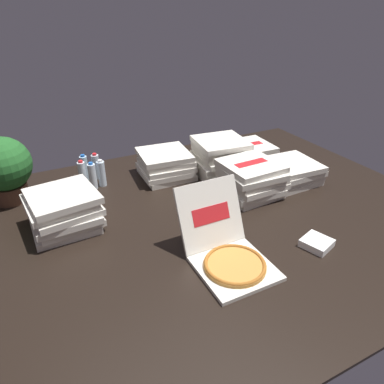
% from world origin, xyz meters
% --- Properties ---
extents(ground_plane, '(3.20, 2.40, 0.02)m').
position_xyz_m(ground_plane, '(0.00, 0.00, -0.01)').
color(ground_plane, black).
extents(open_pizza_box, '(0.38, 0.54, 0.37)m').
position_xyz_m(open_pizza_box, '(-0.10, -0.46, 0.07)').
color(open_pizza_box, silver).
rests_on(open_pizza_box, ground_plane).
extents(pizza_stack_center_near, '(0.43, 0.43, 0.20)m').
position_xyz_m(pizza_stack_center_near, '(0.02, 0.66, 0.10)').
color(pizza_stack_center_near, silver).
rests_on(pizza_stack_center_near, ground_plane).
extents(pizza_stack_center_far, '(0.44, 0.44, 0.24)m').
position_xyz_m(pizza_stack_center_far, '(-0.82, 0.27, 0.12)').
color(pizza_stack_center_far, silver).
rests_on(pizza_stack_center_far, ground_plane).
extents(pizza_stack_right_mid, '(0.41, 0.42, 0.25)m').
position_xyz_m(pizza_stack_right_mid, '(0.44, 0.11, 0.12)').
color(pizza_stack_right_mid, silver).
rests_on(pizza_stack_right_mid, ground_plane).
extents(pizza_stack_left_far, '(0.44, 0.44, 0.28)m').
position_xyz_m(pizza_stack_left_far, '(0.44, 0.52, 0.14)').
color(pizza_stack_left_far, silver).
rests_on(pizza_stack_left_far, ground_plane).
extents(pizza_stack_right_near, '(0.43, 0.43, 0.13)m').
position_xyz_m(pizza_stack_right_near, '(0.84, 0.68, 0.06)').
color(pizza_stack_right_near, silver).
rests_on(pizza_stack_right_near, ground_plane).
extents(pizza_stack_left_near, '(0.40, 0.41, 0.16)m').
position_xyz_m(pizza_stack_left_near, '(0.84, 0.14, 0.08)').
color(pizza_stack_left_near, silver).
rests_on(pizza_stack_left_near, ground_plane).
extents(water_bottle_0, '(0.06, 0.06, 0.21)m').
position_xyz_m(water_bottle_0, '(-0.48, 0.87, 0.10)').
color(water_bottle_0, silver).
rests_on(water_bottle_0, ground_plane).
extents(water_bottle_1, '(0.06, 0.06, 0.21)m').
position_xyz_m(water_bottle_1, '(-0.47, 0.73, 0.10)').
color(water_bottle_1, silver).
rests_on(water_bottle_1, ground_plane).
extents(water_bottle_2, '(0.06, 0.06, 0.21)m').
position_xyz_m(water_bottle_2, '(-0.56, 0.89, 0.10)').
color(water_bottle_2, silver).
rests_on(water_bottle_2, ground_plane).
extents(water_bottle_3, '(0.06, 0.06, 0.21)m').
position_xyz_m(water_bottle_3, '(-0.60, 0.78, 0.10)').
color(water_bottle_3, white).
rests_on(water_bottle_3, ground_plane).
extents(water_bottle_4, '(0.06, 0.06, 0.21)m').
position_xyz_m(water_bottle_4, '(-0.54, 0.71, 0.10)').
color(water_bottle_4, white).
rests_on(water_bottle_4, ground_plane).
extents(potted_plant, '(0.37, 0.37, 0.46)m').
position_xyz_m(potted_plant, '(-1.10, 0.80, 0.25)').
color(potted_plant, '#513323').
rests_on(potted_plant, ground_plane).
extents(napkin_pile, '(0.19, 0.19, 0.04)m').
position_xyz_m(napkin_pile, '(0.43, -0.57, 0.02)').
color(napkin_pile, white).
rests_on(napkin_pile, ground_plane).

